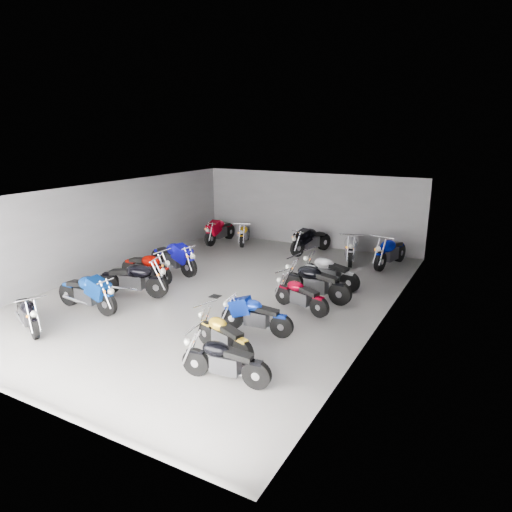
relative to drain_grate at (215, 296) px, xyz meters
The scene contains 22 objects.
ground 0.50m from the drain_grate, 90.00° to the left, with size 14.00×14.00×0.00m, color gray.
wall_back 7.67m from the drain_grate, 90.00° to the left, with size 10.00×0.10×3.20m, color slate.
wall_left 5.27m from the drain_grate, behind, with size 0.10×14.00×3.20m, color slate.
wall_right 5.27m from the drain_grate, ahead, with size 0.10×14.00×3.20m, color slate.
ceiling 3.25m from the drain_grate, 90.00° to the left, with size 10.00×14.00×0.04m, color black.
drain_grate is the anchor object (origin of this frame).
motorcycle_left_a 5.22m from the drain_grate, 123.29° to the right, with size 1.82×0.90×0.85m.
motorcycle_left_b 3.73m from the drain_grate, 133.62° to the right, with size 2.25×0.45×0.99m.
motorcycle_left_c 2.58m from the drain_grate, 152.23° to the right, with size 2.25×0.84×1.02m.
motorcycle_left_d 2.84m from the drain_grate, behind, with size 2.17×0.44×0.95m.
motorcycle_left_e 3.02m from the drain_grate, 153.32° to the left, with size 2.36×0.67×1.04m.
motorcycle_right_a 5.00m from the drain_grate, 54.16° to the right, with size 1.97×0.45×0.87m.
motorcycle_right_b 3.77m from the drain_grate, 53.49° to the right, with size 1.85×0.70×0.84m.
motorcycle_right_c 2.93m from the drain_grate, 35.57° to the right, with size 1.95×0.43×0.86m.
motorcycle_right_d 2.80m from the drain_grate, ahead, with size 1.88×0.68×0.85m.
motorcycle_right_e 3.12m from the drain_grate, 24.38° to the left, with size 2.28×0.52×1.00m.
motorcycle_right_f 3.80m from the drain_grate, 42.59° to the left, with size 2.14×0.63×0.95m.
motorcycle_back_a 7.03m from the drain_grate, 121.82° to the left, with size 0.45×2.31×1.02m.
motorcycle_back_b 6.82m from the drain_grate, 112.33° to the left, with size 0.81×1.88×0.86m.
motorcycle_back_d 6.26m from the drain_grate, 84.05° to the left, with size 0.96×2.21×1.01m.
motorcycle_back_e 6.31m from the drain_grate, 66.66° to the left, with size 0.84×2.26×1.02m.
motorcycle_back_f 7.12m from the drain_grate, 55.76° to the left, with size 0.70×2.35×1.04m.
Camera 1 is at (7.49, -11.56, 5.00)m, focal length 32.00 mm.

